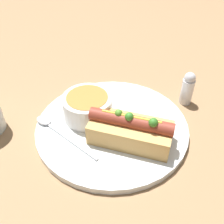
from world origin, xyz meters
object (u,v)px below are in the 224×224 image
hot_dog (131,130)px  spoon (52,127)px  soup_bowl (88,106)px  salt_shaker (188,88)px

hot_dog → spoon: hot_dog is taller
soup_bowl → spoon: soup_bowl is taller
soup_bowl → salt_shaker: size_ratio=1.29×
soup_bowl → spoon: size_ratio=0.72×
hot_dog → soup_bowl: 0.11m
spoon → salt_shaker: 0.30m
hot_dog → salt_shaker: (0.15, 0.10, -0.00)m
spoon → salt_shaker: salt_shaker is taller
hot_dog → soup_bowl: size_ratio=1.62×
hot_dog → salt_shaker: size_ratio=2.09×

